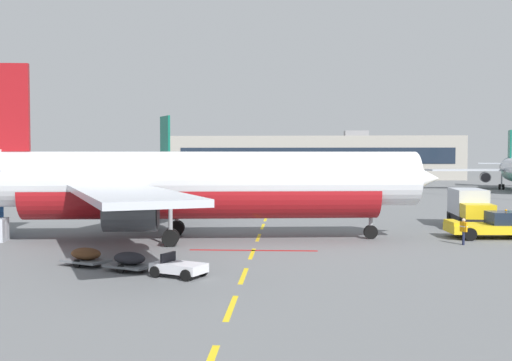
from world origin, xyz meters
TOP-DOWN VIEW (x-y plane):
  - ground at (40.00, 40.00)m, footprint 400.00×400.00m
  - apron_paint_markings at (18.00, 37.22)m, footprint 8.00×94.83m
  - airliner_foreground at (13.59, 26.29)m, footprint 34.82×34.43m
  - pushback_tug at (34.89, 28.60)m, footprint 6.09×3.35m
  - airliner_far_center at (-7.68, 97.70)m, footprint 32.14×34.07m
  - fuel_service_truck at (35.06, 35.00)m, footprint 3.00×7.13m
  - baggage_train at (12.10, 14.94)m, footprint 8.40×5.01m
  - ground_crew_worker at (31.78, 25.19)m, footprint 0.42×0.68m
  - terminal_satellite at (26.59, 142.67)m, footprint 72.23×23.31m

SIDE VIEW (x-z plane):
  - ground at x=40.00m, z-range 0.00..0.00m
  - apron_paint_markings at x=18.00m, z-range 0.00..0.01m
  - baggage_train at x=12.10m, z-range -0.05..1.09m
  - pushback_tug at x=34.89m, z-range -0.14..1.94m
  - ground_crew_worker at x=31.78m, z-range 0.13..1.89m
  - fuel_service_truck at x=35.06m, z-range 0.08..3.22m
  - airliner_foreground at x=13.59m, z-range -2.15..10.05m
  - airliner_far_center at x=-7.68m, z-range -2.22..10.40m
  - terminal_satellite at x=26.59m, z-range -0.78..11.61m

